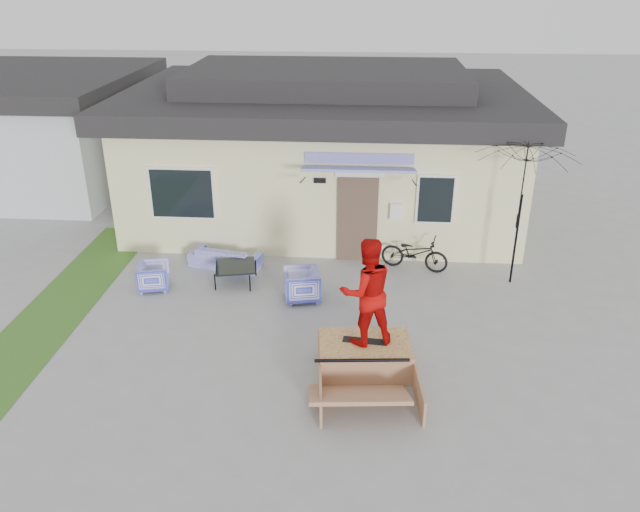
# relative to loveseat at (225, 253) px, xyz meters

# --- Properties ---
(ground) EXTENTS (90.00, 90.00, 0.00)m
(ground) POSITION_rel_loveseat_xyz_m (2.11, -3.87, -0.33)
(ground) COLOR gray
(ground) RESTS_ON ground
(grass_strip) EXTENTS (1.40, 8.00, 0.01)m
(grass_strip) POSITION_rel_loveseat_xyz_m (-3.09, -1.87, -0.33)
(grass_strip) COLOR #315E20
(grass_strip) RESTS_ON ground
(house) EXTENTS (10.80, 8.49, 4.10)m
(house) POSITION_rel_loveseat_xyz_m (2.11, 4.12, 1.61)
(house) COLOR beige
(house) RESTS_ON ground
(neighbor_house) EXTENTS (8.60, 7.60, 3.50)m
(neighbor_house) POSITION_rel_loveseat_xyz_m (-8.39, 6.13, 1.45)
(neighbor_house) COLOR #AEB8BF
(neighbor_house) RESTS_ON ground
(loveseat) EXTENTS (1.76, 0.85, 0.66)m
(loveseat) POSITION_rel_loveseat_xyz_m (0.00, 0.00, 0.00)
(loveseat) COLOR #2831B1
(loveseat) RESTS_ON ground
(armchair_left) EXTENTS (0.74, 0.77, 0.67)m
(armchair_left) POSITION_rel_loveseat_xyz_m (-1.35, -1.25, 0.01)
(armchair_left) COLOR #2831B1
(armchair_left) RESTS_ON ground
(armchair_right) EXTENTS (0.82, 0.86, 0.76)m
(armchair_right) POSITION_rel_loveseat_xyz_m (1.97, -1.50, 0.05)
(armchair_right) COLOR #2831B1
(armchair_right) RESTS_ON ground
(coffee_table) EXTENTS (1.03, 1.03, 0.43)m
(coffee_table) POSITION_rel_loveseat_xyz_m (0.41, -0.84, -0.12)
(coffee_table) COLOR black
(coffee_table) RESTS_ON ground
(bicycle) EXTENTS (1.68, 0.97, 1.02)m
(bicycle) POSITION_rel_loveseat_xyz_m (4.47, 0.17, 0.18)
(bicycle) COLOR black
(bicycle) RESTS_ON ground
(patio_umbrella) EXTENTS (2.18, 2.01, 2.20)m
(patio_umbrella) POSITION_rel_loveseat_xyz_m (6.62, -0.34, 1.42)
(patio_umbrella) COLOR black
(patio_umbrella) RESTS_ON ground
(skate_ramp) EXTENTS (1.79, 2.27, 0.53)m
(skate_ramp) POSITION_rel_loveseat_xyz_m (3.34, -4.00, -0.06)
(skate_ramp) COLOR #9D6D4B
(skate_ramp) RESTS_ON ground
(skateboard) EXTENTS (0.80, 0.27, 0.05)m
(skateboard) POSITION_rel_loveseat_xyz_m (3.34, -3.95, 0.23)
(skateboard) COLOR black
(skateboard) RESTS_ON skate_ramp
(skater) EXTENTS (1.13, 1.00, 1.95)m
(skater) POSITION_rel_loveseat_xyz_m (3.34, -3.95, 1.23)
(skater) COLOR #AC0806
(skater) RESTS_ON skateboard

